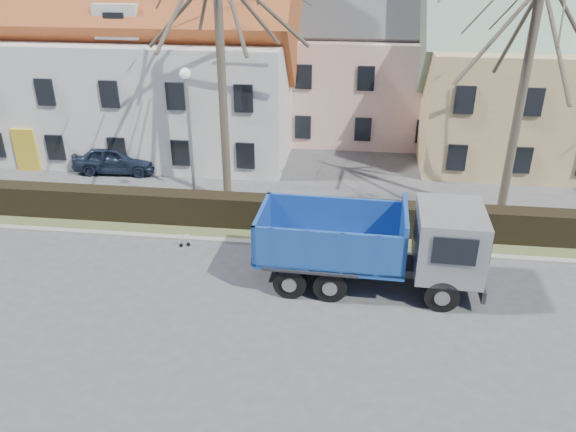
# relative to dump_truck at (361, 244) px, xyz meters

# --- Properties ---
(ground) EXTENTS (120.00, 120.00, 0.00)m
(ground) POSITION_rel_dump_truck_xyz_m (-3.99, -2.27, -1.55)
(ground) COLOR #464649
(curb_far) EXTENTS (80.00, 0.30, 0.12)m
(curb_far) POSITION_rel_dump_truck_xyz_m (-3.99, 2.33, -1.49)
(curb_far) COLOR gray
(curb_far) RESTS_ON ground
(grass_strip) EXTENTS (80.00, 3.00, 0.10)m
(grass_strip) POSITION_rel_dump_truck_xyz_m (-3.99, 3.93, -1.50)
(grass_strip) COLOR #4C5530
(grass_strip) RESTS_ON ground
(hedge) EXTENTS (60.00, 0.90, 1.30)m
(hedge) POSITION_rel_dump_truck_xyz_m (-3.99, 3.73, -0.90)
(hedge) COLOR black
(hedge) RESTS_ON ground
(building_white) EXTENTS (26.80, 10.80, 9.50)m
(building_white) POSITION_rel_dump_truck_xyz_m (-16.99, 13.73, 3.20)
(building_white) COLOR silver
(building_white) RESTS_ON ground
(building_pink) EXTENTS (10.80, 8.80, 8.00)m
(building_pink) POSITION_rel_dump_truck_xyz_m (0.01, 17.73, 2.45)
(building_pink) COLOR beige
(building_pink) RESTS_ON ground
(tree_1) EXTENTS (9.20, 9.20, 12.65)m
(tree_1) POSITION_rel_dump_truck_xyz_m (-5.99, 6.23, 4.78)
(tree_1) COLOR #483E32
(tree_1) RESTS_ON ground
(tree_2) EXTENTS (8.00, 8.00, 11.00)m
(tree_2) POSITION_rel_dump_truck_xyz_m (6.01, 6.23, 3.95)
(tree_2) COLOR #483E32
(tree_2) RESTS_ON ground
(dump_truck) EXTENTS (7.81, 3.11, 3.09)m
(dump_truck) POSITION_rel_dump_truck_xyz_m (0.00, 0.00, 0.00)
(dump_truck) COLOR navy
(dump_truck) RESTS_ON ground
(streetlight) EXTENTS (0.49, 0.49, 6.32)m
(streetlight) POSITION_rel_dump_truck_xyz_m (-7.06, 4.73, 1.61)
(streetlight) COLOR gray
(streetlight) RESTS_ON ground
(cart_frame) EXTENTS (0.72, 0.58, 0.58)m
(cart_frame) POSITION_rel_dump_truck_xyz_m (-6.86, 1.71, -1.26)
(cart_frame) COLOR silver
(cart_frame) RESTS_ON ground
(parked_car_a) EXTENTS (4.34, 1.93, 1.45)m
(parked_car_a) POSITION_rel_dump_truck_xyz_m (-12.39, 9.02, -0.82)
(parked_car_a) COLOR #1B2437
(parked_car_a) RESTS_ON ground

